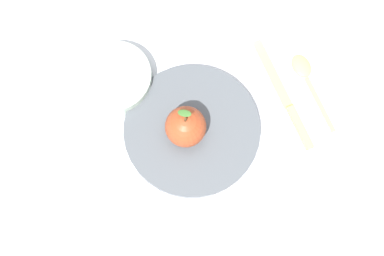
# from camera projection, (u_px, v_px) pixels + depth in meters

# --- Properties ---
(ground_plane) EXTENTS (2.40, 2.40, 0.00)m
(ground_plane) POSITION_uv_depth(u_px,v_px,m) (209.00, 121.00, 0.80)
(ground_plane) COLOR silver
(dinner_plate) EXTENTS (0.24, 0.24, 0.02)m
(dinner_plate) POSITION_uv_depth(u_px,v_px,m) (192.00, 129.00, 0.78)
(dinner_plate) COLOR #4C5156
(dinner_plate) RESTS_ON ground_plane
(apple) EXTENTS (0.07, 0.07, 0.08)m
(apple) POSITION_uv_depth(u_px,v_px,m) (186.00, 127.00, 0.74)
(apple) COLOR #9E3D1E
(apple) RESTS_ON dinner_plate
(side_bowl) EXTENTS (0.13, 0.13, 0.04)m
(side_bowl) POSITION_uv_depth(u_px,v_px,m) (115.00, 78.00, 0.79)
(side_bowl) COLOR #B2C6B2
(side_bowl) RESTS_ON ground_plane
(cup) EXTENTS (0.06, 0.06, 0.08)m
(cup) POSITION_uv_depth(u_px,v_px,m) (265.00, 10.00, 0.81)
(cup) COLOR white
(cup) RESTS_ON ground_plane
(knife) EXTENTS (0.23, 0.08, 0.01)m
(knife) POSITION_uv_depth(u_px,v_px,m) (288.00, 103.00, 0.80)
(knife) COLOR #D8B766
(knife) RESTS_ON ground_plane
(spoon) EXTENTS (0.16, 0.06, 0.01)m
(spoon) POSITION_uv_depth(u_px,v_px,m) (305.00, 74.00, 0.81)
(spoon) COLOR #D8B766
(spoon) RESTS_ON ground_plane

